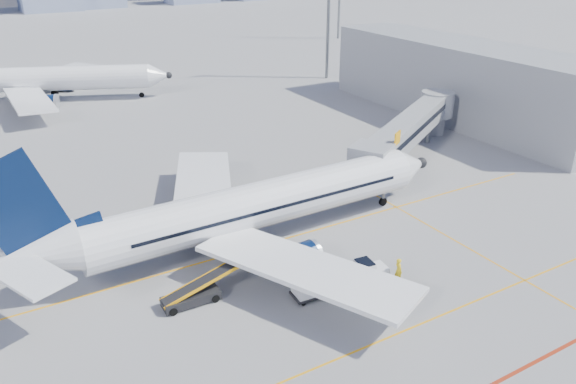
{
  "coord_description": "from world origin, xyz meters",
  "views": [
    {
      "loc": [
        -17.86,
        -26.77,
        22.24
      ],
      "look_at": [
        2.67,
        8.24,
        4.0
      ],
      "focal_mm": 35.0,
      "sensor_mm": 36.0,
      "label": 1
    }
  ],
  "objects_px": {
    "second_aircraft": "(43,79)",
    "belt_loader": "(193,296)",
    "baggage_tug": "(368,271)",
    "cargo_dolly": "(316,283)",
    "main_aircraft": "(244,209)",
    "ramp_worker": "(398,271)"
  },
  "relations": [
    {
      "from": "second_aircraft",
      "to": "belt_loader",
      "type": "xyz_separation_m",
      "value": [
        -0.2,
        -60.47,
        -2.64
      ]
    },
    {
      "from": "baggage_tug",
      "to": "cargo_dolly",
      "type": "bearing_deg",
      "value": -179.17
    },
    {
      "from": "main_aircraft",
      "to": "ramp_worker",
      "type": "xyz_separation_m",
      "value": [
        7.01,
        -10.21,
        -2.25
      ]
    },
    {
      "from": "main_aircraft",
      "to": "ramp_worker",
      "type": "relative_size",
      "value": 19.27
    },
    {
      "from": "second_aircraft",
      "to": "ramp_worker",
      "type": "bearing_deg",
      "value": -55.52
    },
    {
      "from": "main_aircraft",
      "to": "second_aircraft",
      "type": "height_order",
      "value": "main_aircraft"
    },
    {
      "from": "main_aircraft",
      "to": "belt_loader",
      "type": "relative_size",
      "value": 6.77
    },
    {
      "from": "baggage_tug",
      "to": "ramp_worker",
      "type": "relative_size",
      "value": 1.35
    },
    {
      "from": "baggage_tug",
      "to": "ramp_worker",
      "type": "height_order",
      "value": "ramp_worker"
    },
    {
      "from": "belt_loader",
      "to": "main_aircraft",
      "type": "bearing_deg",
      "value": 39.66
    },
    {
      "from": "cargo_dolly",
      "to": "belt_loader",
      "type": "xyz_separation_m",
      "value": [
        -7.59,
        3.44,
        -0.44
      ]
    },
    {
      "from": "baggage_tug",
      "to": "cargo_dolly",
      "type": "height_order",
      "value": "cargo_dolly"
    },
    {
      "from": "main_aircraft",
      "to": "belt_loader",
      "type": "height_order",
      "value": "main_aircraft"
    },
    {
      "from": "ramp_worker",
      "to": "main_aircraft",
      "type": "bearing_deg",
      "value": 44.57
    },
    {
      "from": "cargo_dolly",
      "to": "ramp_worker",
      "type": "height_order",
      "value": "ramp_worker"
    },
    {
      "from": "main_aircraft",
      "to": "baggage_tug",
      "type": "distance_m",
      "value": 10.71
    },
    {
      "from": "cargo_dolly",
      "to": "ramp_worker",
      "type": "bearing_deg",
      "value": -11.01
    },
    {
      "from": "second_aircraft",
      "to": "cargo_dolly",
      "type": "distance_m",
      "value": 64.38
    },
    {
      "from": "main_aircraft",
      "to": "belt_loader",
      "type": "distance_m",
      "value": 8.68
    },
    {
      "from": "second_aircraft",
      "to": "cargo_dolly",
      "type": "height_order",
      "value": "second_aircraft"
    },
    {
      "from": "ramp_worker",
      "to": "baggage_tug",
      "type": "bearing_deg",
      "value": 65.88
    },
    {
      "from": "second_aircraft",
      "to": "belt_loader",
      "type": "height_order",
      "value": "second_aircraft"
    }
  ]
}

